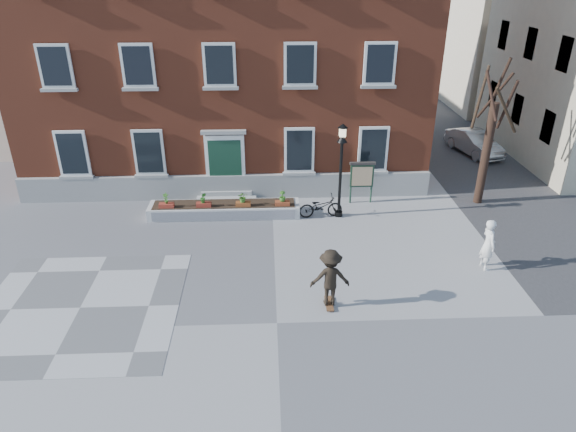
{
  "coord_description": "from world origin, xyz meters",
  "views": [
    {
      "loc": [
        -0.21,
        -12.02,
        9.54
      ],
      "look_at": [
        0.5,
        4.0,
        1.5
      ],
      "focal_mm": 32.0,
      "sensor_mm": 36.0,
      "label": 1
    }
  ],
  "objects_px": {
    "parked_car": "(474,143)",
    "skateboarder": "(330,278)",
    "lamp_post": "(341,158)",
    "bicycle": "(321,206)",
    "bystander": "(488,244)",
    "notice_board": "(362,176)"
  },
  "relations": [
    {
      "from": "bicycle",
      "to": "bystander",
      "type": "height_order",
      "value": "bystander"
    },
    {
      "from": "bystander",
      "to": "notice_board",
      "type": "relative_size",
      "value": 0.98
    },
    {
      "from": "bicycle",
      "to": "skateboarder",
      "type": "xyz_separation_m",
      "value": [
        -0.34,
        -6.05,
        0.53
      ]
    },
    {
      "from": "parked_car",
      "to": "skateboarder",
      "type": "xyz_separation_m",
      "value": [
        -9.46,
        -13.4,
        0.37
      ]
    },
    {
      "from": "parked_car",
      "to": "bystander",
      "type": "xyz_separation_m",
      "value": [
        -3.86,
        -11.49,
        0.29
      ]
    },
    {
      "from": "notice_board",
      "to": "lamp_post",
      "type": "bearing_deg",
      "value": -131.64
    },
    {
      "from": "skateboarder",
      "to": "parked_car",
      "type": "bearing_deg",
      "value": 54.77
    },
    {
      "from": "bystander",
      "to": "skateboarder",
      "type": "relative_size",
      "value": 0.95
    },
    {
      "from": "bicycle",
      "to": "bystander",
      "type": "bearing_deg",
      "value": -133.45
    },
    {
      "from": "parked_car",
      "to": "lamp_post",
      "type": "height_order",
      "value": "lamp_post"
    },
    {
      "from": "bicycle",
      "to": "notice_board",
      "type": "height_order",
      "value": "notice_board"
    },
    {
      "from": "lamp_post",
      "to": "parked_car",
      "type": "bearing_deg",
      "value": 41.08
    },
    {
      "from": "lamp_post",
      "to": "notice_board",
      "type": "xyz_separation_m",
      "value": [
        1.12,
        1.26,
        -1.28
      ]
    },
    {
      "from": "bystander",
      "to": "lamp_post",
      "type": "relative_size",
      "value": 0.47
    },
    {
      "from": "bicycle",
      "to": "lamp_post",
      "type": "height_order",
      "value": "lamp_post"
    },
    {
      "from": "lamp_post",
      "to": "bicycle",
      "type": "bearing_deg",
      "value": -175.46
    },
    {
      "from": "bystander",
      "to": "bicycle",
      "type": "bearing_deg",
      "value": 46.51
    },
    {
      "from": "bystander",
      "to": "skateboarder",
      "type": "xyz_separation_m",
      "value": [
        -5.6,
        -1.91,
        0.08
      ]
    },
    {
      "from": "bicycle",
      "to": "parked_car",
      "type": "xyz_separation_m",
      "value": [
        9.12,
        7.34,
        0.15
      ]
    },
    {
      "from": "parked_car",
      "to": "notice_board",
      "type": "distance_m",
      "value": 9.43
    },
    {
      "from": "notice_board",
      "to": "skateboarder",
      "type": "xyz_separation_m",
      "value": [
        -2.23,
        -7.37,
        -0.26
      ]
    },
    {
      "from": "bicycle",
      "to": "bystander",
      "type": "xyz_separation_m",
      "value": [
        5.25,
        -4.14,
        0.45
      ]
    }
  ]
}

